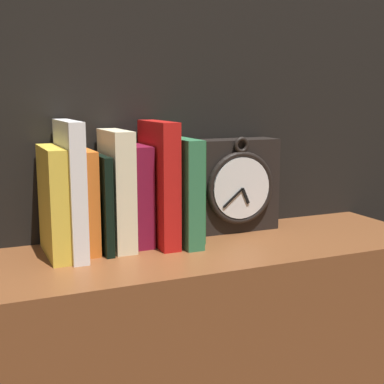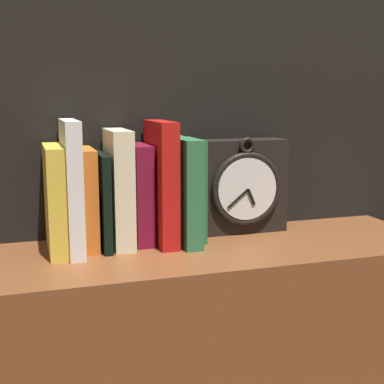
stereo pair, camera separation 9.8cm
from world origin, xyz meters
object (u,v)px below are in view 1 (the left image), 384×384
at_px(book_slot0_yellow, 53,202).
at_px(book_slot1_white, 70,189).
at_px(book_slot4_cream, 117,189).
at_px(book_slot6_red, 159,183).
at_px(book_slot7_green, 178,191).
at_px(clock, 233,185).
at_px(book_slot2_orange, 85,200).
at_px(book_slot5_maroon, 137,195).
at_px(book_slot8_green, 188,189).
at_px(book_slot3_black, 100,202).

bearing_deg(book_slot0_yellow, book_slot1_white, -7.99).
relative_size(book_slot1_white, book_slot4_cream, 1.09).
height_order(book_slot6_red, book_slot7_green, book_slot6_red).
bearing_deg(book_slot4_cream, clock, 5.93).
height_order(book_slot2_orange, book_slot6_red, book_slot6_red).
height_order(book_slot2_orange, book_slot5_maroon, book_slot5_maroon).
xyz_separation_m(book_slot1_white, book_slot5_maroon, (0.13, 0.02, -0.02)).
height_order(book_slot6_red, book_slot8_green, book_slot6_red).
relative_size(book_slot0_yellow, book_slot6_red, 0.83).
xyz_separation_m(clock, book_slot0_yellow, (-0.38, -0.04, 0.00)).
relative_size(clock, book_slot0_yellow, 1.03).
xyz_separation_m(book_slot4_cream, book_slot7_green, (0.12, -0.01, -0.01)).
xyz_separation_m(book_slot0_yellow, book_slot7_green, (0.24, -0.00, 0.00)).
distance_m(book_slot3_black, book_slot4_cream, 0.04).
bearing_deg(book_slot6_red, book_slot1_white, -177.88).
xyz_separation_m(book_slot3_black, book_slot5_maroon, (0.07, 0.01, 0.01)).
height_order(book_slot4_cream, book_slot8_green, book_slot4_cream).
bearing_deg(book_slot7_green, book_slot2_orange, 174.41).
distance_m(book_slot6_red, book_slot7_green, 0.04).
xyz_separation_m(book_slot1_white, book_slot2_orange, (0.03, 0.02, -0.03)).
relative_size(book_slot1_white, book_slot3_black, 1.35).
relative_size(book_slot0_yellow, book_slot3_black, 1.10).
bearing_deg(clock, book_slot8_green, -169.92).
distance_m(book_slot3_black, book_slot7_green, 0.15).
bearing_deg(book_slot0_yellow, book_slot4_cream, 4.68).
height_order(book_slot1_white, book_slot8_green, book_slot1_white).
bearing_deg(book_slot6_red, book_slot8_green, 12.33).
height_order(book_slot2_orange, book_slot7_green, book_slot7_green).
distance_m(book_slot4_cream, book_slot7_green, 0.12).
xyz_separation_m(book_slot4_cream, book_slot5_maroon, (0.04, 0.01, -0.01)).
bearing_deg(book_slot0_yellow, book_slot7_green, -0.88).
height_order(clock, book_slot3_black, clock).
relative_size(book_slot2_orange, book_slot6_red, 0.79).
bearing_deg(clock, book_slot6_red, -169.06).
relative_size(book_slot0_yellow, book_slot2_orange, 1.04).
xyz_separation_m(clock, book_slot6_red, (-0.18, -0.03, 0.02)).
relative_size(book_slot2_orange, book_slot4_cream, 0.85).
bearing_deg(book_slot1_white, book_slot4_cream, 8.92).
distance_m(book_slot1_white, book_slot2_orange, 0.04).
height_order(clock, book_slot8_green, clock).
bearing_deg(book_slot3_black, book_slot5_maroon, 9.13).
bearing_deg(book_slot8_green, book_slot3_black, -176.83).
relative_size(book_slot4_cream, book_slot6_red, 0.94).
bearing_deg(clock, book_slot2_orange, -175.91).
distance_m(book_slot7_green, book_slot8_green, 0.04).
bearing_deg(book_slot6_red, book_slot5_maroon, 156.60).
relative_size(clock, book_slot8_green, 1.01).
distance_m(book_slot4_cream, book_slot5_maroon, 0.05).
distance_m(book_slot0_yellow, book_slot6_red, 0.20).
height_order(book_slot5_maroon, book_slot8_green, book_slot8_green).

